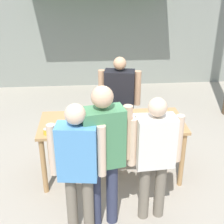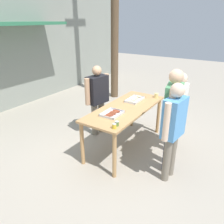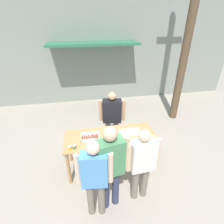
% 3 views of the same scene
% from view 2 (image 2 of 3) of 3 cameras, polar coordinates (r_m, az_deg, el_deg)
% --- Properties ---
extents(ground_plane, '(24.00, 24.00, 0.00)m').
position_cam_2_polar(ground_plane, '(4.74, 3.29, -8.81)').
color(ground_plane, '#A39989').
extents(serving_table, '(2.04, 0.82, 0.89)m').
position_cam_2_polar(serving_table, '(4.38, 3.52, -0.09)').
color(serving_table, tan).
rests_on(serving_table, ground).
extents(food_tray_sausages, '(0.40, 0.32, 0.04)m').
position_cam_2_polar(food_tray_sausages, '(4.00, 0.03, -0.45)').
color(food_tray_sausages, silver).
rests_on(food_tray_sausages, serving_table).
extents(food_tray_buns, '(0.48, 0.27, 0.07)m').
position_cam_2_polar(food_tray_buns, '(4.71, 5.90, 3.25)').
color(food_tray_buns, silver).
rests_on(food_tray_buns, serving_table).
extents(condiment_jar_mustard, '(0.07, 0.07, 0.08)m').
position_cam_2_polar(condiment_jar_mustard, '(3.49, 0.60, -3.68)').
color(condiment_jar_mustard, gold).
rests_on(condiment_jar_mustard, serving_table).
extents(condiment_jar_ketchup, '(0.07, 0.07, 0.08)m').
position_cam_2_polar(condiment_jar_ketchup, '(3.57, 1.28, -3.04)').
color(condiment_jar_ketchup, '#567A38').
rests_on(condiment_jar_ketchup, serving_table).
extents(beer_cup, '(0.09, 0.09, 0.10)m').
position_cam_2_polar(beer_cup, '(4.95, 11.50, 4.24)').
color(beer_cup, '#DBC67A').
rests_on(beer_cup, serving_table).
extents(person_server_behind_table, '(0.69, 0.34, 1.60)m').
position_cam_2_polar(person_server_behind_table, '(4.89, -3.82, 4.35)').
color(person_server_behind_table, '#756B5B').
rests_on(person_server_behind_table, ground).
extents(person_customer_holding_hotdog, '(0.61, 0.28, 1.66)m').
position_cam_2_polar(person_customer_holding_hotdog, '(3.52, 15.71, -3.30)').
color(person_customer_holding_hotdog, '#756B5B').
rests_on(person_customer_holding_hotdog, ground).
extents(person_customer_with_cup, '(0.64, 0.27, 1.62)m').
position_cam_2_polar(person_customer_with_cup, '(4.36, 16.86, 1.25)').
color(person_customer_with_cup, '#756B5B').
rests_on(person_customer_with_cup, ground).
extents(person_customer_waiting_in_line, '(0.65, 0.34, 1.80)m').
position_cam_2_polar(person_customer_waiting_in_line, '(3.76, 15.45, -0.20)').
color(person_customer_waiting_in_line, '#333851').
rests_on(person_customer_waiting_in_line, ground).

